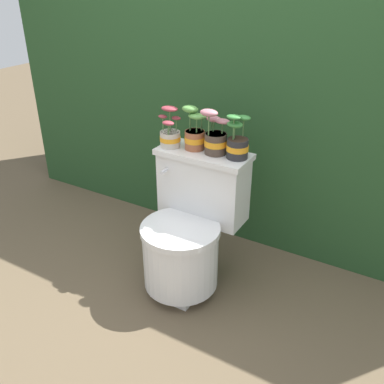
% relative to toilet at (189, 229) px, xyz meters
% --- Properties ---
extents(ground_plane, '(12.00, 12.00, 0.00)m').
position_rel_toilet_xyz_m(ground_plane, '(-0.09, -0.07, -0.36)').
color(ground_plane, brown).
extents(hedge_backdrop, '(3.41, 0.96, 1.74)m').
position_rel_toilet_xyz_m(hedge_backdrop, '(-0.09, 1.05, 0.51)').
color(hedge_backdrop, '#234723').
rests_on(hedge_backdrop, ground).
extents(toilet, '(0.52, 0.59, 0.77)m').
position_rel_toilet_xyz_m(toilet, '(0.00, 0.00, 0.00)').
color(toilet, silver).
rests_on(toilet, ground).
extents(potted_plant_left, '(0.13, 0.13, 0.23)m').
position_rel_toilet_xyz_m(potted_plant_left, '(-0.20, 0.13, 0.49)').
color(potted_plant_left, beige).
rests_on(potted_plant_left, toilet).
extents(potted_plant_midleft, '(0.14, 0.11, 0.24)m').
position_rel_toilet_xyz_m(potted_plant_midleft, '(-0.06, 0.17, 0.50)').
color(potted_plant_midleft, '#9E5638').
rests_on(potted_plant_midleft, toilet).
extents(potted_plant_middle, '(0.14, 0.14, 0.25)m').
position_rel_toilet_xyz_m(potted_plant_middle, '(0.06, 0.17, 0.50)').
color(potted_plant_middle, '#47382D').
rests_on(potted_plant_middle, toilet).
extents(potted_plant_midright, '(0.12, 0.14, 0.24)m').
position_rel_toilet_xyz_m(potted_plant_midright, '(0.19, 0.17, 0.49)').
color(potted_plant_midright, '#262628').
rests_on(potted_plant_midright, toilet).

